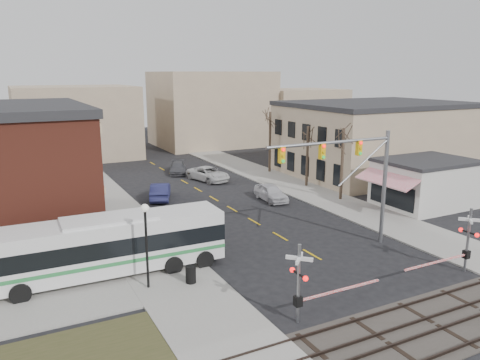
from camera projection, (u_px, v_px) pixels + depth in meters
name	position (u px, v px, depth m)	size (l,w,h in m)	color
ground	(331.00, 265.00, 29.39)	(160.00, 160.00, 0.00)	black
sidewalk_west	(109.00, 205.00, 42.46)	(5.00, 60.00, 0.12)	gray
sidewalk_east	(286.00, 183.00, 50.94)	(5.00, 60.00, 0.12)	gray
ballast_strip	(435.00, 324.00, 22.45)	(160.00, 5.00, 0.06)	#332D28
rail_tracks	(435.00, 323.00, 22.43)	(160.00, 3.91, 0.14)	#2D231E
tan_building	(375.00, 138.00, 55.58)	(20.30, 15.30, 8.50)	gray
awning_shop	(425.00, 183.00, 42.10)	(9.74, 6.20, 4.30)	beige
tree_east_a	(342.00, 164.00, 43.69)	(0.28, 0.28, 6.75)	#382B21
tree_east_b	(307.00, 156.00, 49.07)	(0.28, 0.28, 6.30)	#382B21
tree_east_c	(270.00, 142.00, 55.99)	(0.28, 0.28, 7.20)	#382B21
transit_bus	(111.00, 245.00, 27.54)	(13.49, 3.22, 3.46)	silver
traffic_signal_mast	(355.00, 167.00, 31.01)	(9.72, 0.30, 8.00)	gray
rr_crossing_west	(306.00, 283.00, 22.49)	(5.60, 1.36, 4.00)	gray
rr_crossing_east	(463.00, 242.00, 27.90)	(5.60, 1.36, 4.00)	gray
street_lamp	(146.00, 229.00, 25.39)	(0.44, 0.44, 4.83)	black
trash_bin	(191.00, 274.00, 26.63)	(0.60, 0.60, 1.00)	black
car_a	(271.00, 193.00, 44.15)	(1.84, 4.57, 1.56)	#B7B6BB
car_b	(160.00, 191.00, 44.55)	(1.71, 4.91, 1.62)	#1C1E47
car_c	(208.00, 174.00, 52.30)	(2.55, 5.53, 1.54)	#BCBCBC
car_d	(178.00, 168.00, 56.05)	(1.88, 4.61, 1.34)	#444449
pedestrian_near	(176.00, 251.00, 28.76)	(0.72, 0.47, 1.97)	#544543
pedestrian_far	(140.00, 240.00, 30.73)	(0.93, 0.72, 1.91)	#2F2D50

